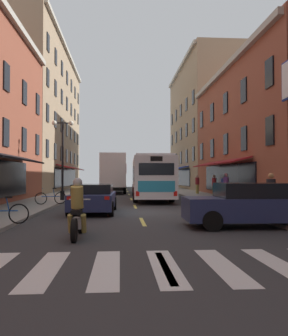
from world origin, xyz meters
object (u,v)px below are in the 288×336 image
(pedestrian_near, at_px, (226,185))
(pedestrian_rear, at_px, (214,185))
(transit_bus, at_px, (150,177))
(street_lamp_twin, at_px, (63,156))
(sedan_mid, at_px, (116,184))
(bicycle_mid, at_px, (51,198))
(sedan_far, at_px, (94,198))
(bicycle_near, at_px, (2,213))
(motorcycle_rider, at_px, (78,212))
(pedestrian_far, at_px, (197,184))
(box_truck, at_px, (114,173))
(pedestrian_mid, at_px, (271,193))
(sedan_near, at_px, (249,205))

(pedestrian_near, xyz_separation_m, pedestrian_rear, (0.52, 4.78, -0.08))
(transit_bus, relative_size, street_lamp_twin, 2.34)
(sedan_mid, relative_size, bicycle_mid, 2.71)
(sedan_far, bearing_deg, street_lamp_twin, 110.22)
(pedestrian_rear, bearing_deg, sedan_far, -97.00)
(sedan_far, height_order, bicycle_near, sedan_far)
(sedan_mid, distance_m, pedestrian_near, 21.51)
(motorcycle_rider, xyz_separation_m, bicycle_mid, (-2.68, 10.03, -0.21))
(street_lamp_twin, bearing_deg, bicycle_mid, -91.41)
(bicycle_mid, bearing_deg, street_lamp_twin, 88.59)
(sedan_far, xyz_separation_m, motorcycle_rider, (0.05, -6.52, 0.02))
(transit_bus, bearing_deg, pedestrian_far, 46.56)
(box_truck, relative_size, sedan_far, 1.66)
(bicycle_near, xyz_separation_m, pedestrian_rear, (11.52, 16.27, 0.50))
(motorcycle_rider, distance_m, pedestrian_mid, 8.19)
(bicycle_mid, bearing_deg, pedestrian_rear, 35.27)
(pedestrian_near, bearing_deg, bicycle_mid, -46.68)
(box_truck, xyz_separation_m, pedestrian_mid, (6.69, -21.36, -0.98))
(motorcycle_rider, xyz_separation_m, street_lamp_twin, (-2.60, 13.45, 2.33))
(sedan_near, relative_size, pedestrian_rear, 2.54)
(pedestrian_far, bearing_deg, sedan_near, 172.83)
(pedestrian_far, bearing_deg, pedestrian_rear, -166.95)
(sedan_mid, xyz_separation_m, street_lamp_twin, (-3.25, -20.05, 2.33))
(bicycle_near, distance_m, pedestrian_near, 15.92)
(box_truck, bearing_deg, bicycle_mid, -102.03)
(sedan_mid, relative_size, sedan_far, 1.04)
(pedestrian_near, distance_m, street_lamp_twin, 11.11)
(bicycle_near, distance_m, bicycle_mid, 8.12)
(box_truck, relative_size, bicycle_mid, 4.30)
(pedestrian_near, relative_size, pedestrian_mid, 1.04)
(transit_bus, distance_m, sedan_mid, 17.39)
(sedan_near, bearing_deg, sedan_mid, 98.66)
(motorcycle_rider, relative_size, pedestrian_rear, 1.23)
(motorcycle_rider, relative_size, bicycle_near, 1.21)
(box_truck, distance_m, sedan_near, 24.07)
(transit_bus, xyz_separation_m, street_lamp_twin, (-6.05, -2.92, 1.42))
(transit_bus, bearing_deg, sedan_far, -109.58)
(box_truck, distance_m, pedestrian_rear, 10.90)
(sedan_near, height_order, bicycle_mid, sedan_near)
(pedestrian_near, relative_size, street_lamp_twin, 0.34)
(sedan_mid, bearing_deg, sedan_near, -81.34)
(box_truck, bearing_deg, transit_bus, -71.74)
(transit_bus, bearing_deg, sedan_near, -82.08)
(sedan_far, bearing_deg, sedan_near, -41.19)
(transit_bus, distance_m, bicycle_near, 15.73)
(sedan_near, xyz_separation_m, pedestrian_near, (2.84, 11.75, 0.33))
(box_truck, relative_size, motorcycle_rider, 3.47)
(transit_bus, height_order, sedan_near, transit_bus)
(bicycle_mid, bearing_deg, pedestrian_far, 46.18)
(sedan_mid, relative_size, pedestrian_near, 2.57)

